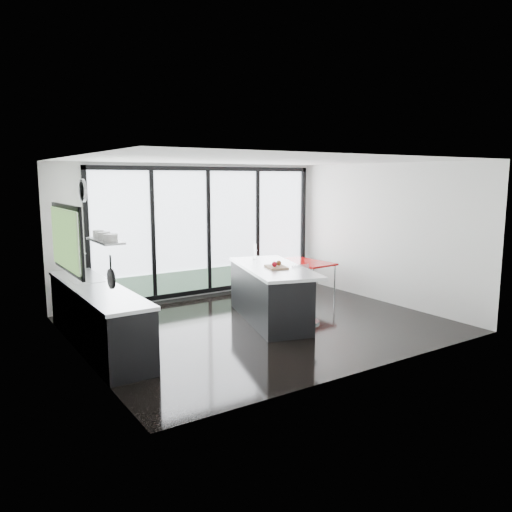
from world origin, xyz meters
TOP-DOWN VIEW (x-y plane):
  - floor at (0.00, 0.00)m, footprint 6.00×5.00m
  - ceiling at (0.00, 0.00)m, footprint 6.00×5.00m
  - wall_back at (0.27, 2.47)m, footprint 6.00×0.09m
  - wall_front at (0.00, -2.50)m, footprint 6.00×0.00m
  - wall_left at (-2.97, 0.27)m, footprint 0.26×5.00m
  - wall_right at (3.00, 0.00)m, footprint 0.00×5.00m
  - counter_cabinets at (-2.67, 0.40)m, footprint 0.69×3.24m
  - island at (0.27, 0.13)m, footprint 1.63×2.56m
  - bar_stool_near at (0.72, -0.35)m, footprint 0.48×0.48m
  - bar_stool_far at (0.93, 0.40)m, footprint 0.47×0.47m
  - red_table at (2.15, 1.47)m, footprint 0.85×1.36m

SIDE VIEW (x-z plane):
  - floor at x=0.00m, z-range 0.00..0.00m
  - bar_stool_far at x=0.93m, z-range 0.00..0.67m
  - red_table at x=2.15m, z-range 0.00..0.70m
  - bar_stool_near at x=0.72m, z-range 0.00..0.77m
  - counter_cabinets at x=-2.67m, z-range -0.22..1.14m
  - island at x=0.27m, z-range -0.14..1.13m
  - wall_back at x=0.27m, z-range -0.13..2.67m
  - wall_front at x=0.00m, z-range 0.00..2.80m
  - wall_right at x=3.00m, z-range 0.00..2.80m
  - wall_left at x=-2.97m, z-range 0.16..2.96m
  - ceiling at x=0.00m, z-range 2.80..2.80m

